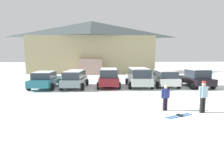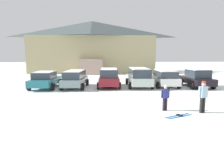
# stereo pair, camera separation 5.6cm
# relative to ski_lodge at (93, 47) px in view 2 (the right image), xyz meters

# --- Properties ---
(ground) EXTENTS (160.00, 160.00, 0.00)m
(ground) POSITION_rel_ski_lodge_xyz_m (3.18, -28.82, -4.48)
(ground) COLOR white
(ski_lodge) EXTENTS (21.58, 9.82, 8.82)m
(ski_lodge) POSITION_rel_ski_lodge_xyz_m (0.00, 0.00, 0.00)
(ski_lodge) COLOR tan
(ski_lodge) RESTS_ON ground
(parked_teal_hatchback) EXTENTS (2.41, 4.56, 1.53)m
(parked_teal_hatchback) POSITION_rel_ski_lodge_xyz_m (-3.91, -17.31, -3.69)
(parked_teal_hatchback) COLOR #25717F
(parked_teal_hatchback) RESTS_ON ground
(parked_grey_wagon) EXTENTS (2.38, 4.64, 1.60)m
(parked_grey_wagon) POSITION_rel_ski_lodge_xyz_m (-1.21, -17.31, -3.61)
(parked_grey_wagon) COLOR gray
(parked_grey_wagon) RESTS_ON ground
(parked_maroon_van) EXTENTS (2.30, 4.20, 1.76)m
(parked_maroon_van) POSITION_rel_ski_lodge_xyz_m (1.95, -17.16, -3.54)
(parked_maroon_van) COLOR maroon
(parked_maroon_van) RESTS_ON ground
(parked_silver_wagon) EXTENTS (2.41, 4.86, 1.79)m
(parked_silver_wagon) POSITION_rel_ski_lodge_xyz_m (4.83, -17.08, -3.52)
(parked_silver_wagon) COLOR silver
(parked_silver_wagon) RESTS_ON ground
(parked_white_suv) EXTENTS (2.33, 4.53, 1.58)m
(parked_white_suv) POSITION_rel_ski_lodge_xyz_m (7.32, -17.15, -3.62)
(parked_white_suv) COLOR silver
(parked_white_suv) RESTS_ON ground
(parked_black_sedan) EXTENTS (2.19, 4.10, 1.72)m
(parked_black_sedan) POSITION_rel_ski_lodge_xyz_m (10.24, -17.69, -3.62)
(parked_black_sedan) COLOR black
(parked_black_sedan) RESTS_ON ground
(skier_teen_in_navy_coat) EXTENTS (0.51, 0.29, 1.41)m
(skier_teen_in_navy_coat) POSITION_rel_ski_lodge_xyz_m (4.55, -25.44, -3.68)
(skier_teen_in_navy_coat) COLOR black
(skier_teen_in_navy_coat) RESTS_ON ground
(skier_adult_in_blue_parka) EXTENTS (0.59, 0.36, 1.67)m
(skier_adult_in_blue_parka) POSITION_rel_ski_lodge_xyz_m (6.36, -26.00, -3.53)
(skier_adult_in_blue_parka) COLOR black
(skier_adult_in_blue_parka) RESTS_ON ground
(pair_of_skis) EXTENTS (1.55, 0.89, 0.08)m
(pair_of_skis) POSITION_rel_ski_lodge_xyz_m (4.90, -26.52, -4.46)
(pair_of_skis) COLOR #1C60AF
(pair_of_skis) RESTS_ON ground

